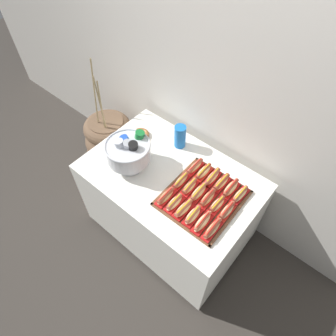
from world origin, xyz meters
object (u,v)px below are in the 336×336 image
serving_tray (202,198)px  hot_dog_2 (183,209)px  hot_dog_6 (181,181)px  hot_dog_12 (195,167)px  hot_dog_15 (221,183)px  floor_vase (111,146)px  hot_dog_7 (189,187)px  hot_dog_16 (230,189)px  hot_dog_17 (240,195)px  hot_dog_3 (193,216)px  buffet_table (170,203)px  hot_dog_14 (212,178)px  hot_dog_9 (208,198)px  hot_dog_1 (174,203)px  punch_bowl (128,151)px  hot_dog_11 (227,211)px  donut (140,135)px  hot_dog_0 (166,197)px  hot_dog_4 (202,222)px  cup_stack (180,136)px  hot_dog_10 (217,205)px  hot_dog_5 (212,229)px  hot_dog_8 (198,193)px  hot_dog_13 (203,172)px

serving_tray → hot_dog_2: 0.17m
serving_tray → hot_dog_6: hot_dog_6 is taller
hot_dog_12 → hot_dog_15: 0.23m
floor_vase → hot_dog_7: (1.10, -0.20, 0.52)m
hot_dog_16 → hot_dog_17: 0.08m
hot_dog_3 → hot_dog_6: bearing=144.5°
buffet_table → serving_tray: size_ratio=2.38×
hot_dog_14 → hot_dog_3: bearing=-76.4°
hot_dog_15 → hot_dog_9: bearing=-89.2°
hot_dog_1 → buffet_table: bearing=135.1°
hot_dog_17 → hot_dog_3: bearing=-113.7°
punch_bowl → hot_dog_14: bearing=26.0°
floor_vase → hot_dog_11: bearing=-7.8°
hot_dog_2 → donut: size_ratio=1.19×
hot_dog_0 → hot_dog_4: bearing=0.8°
hot_dog_16 → punch_bowl: (-0.69, -0.27, 0.11)m
serving_tray → hot_dog_3: size_ratio=3.17×
floor_vase → cup_stack: size_ratio=6.43×
hot_dog_3 → hot_dog_17: 0.36m
hot_dog_7 → hot_dog_10: hot_dog_7 is taller
hot_dog_3 → hot_dog_5: 0.15m
hot_dog_3 → donut: hot_dog_3 is taller
hot_dog_0 → hot_dog_1: 0.08m
hot_dog_10 → floor_vase: bearing=171.7°
hot_dog_2 → hot_dog_8: (-0.00, 0.16, -0.00)m
hot_dog_13 → hot_dog_17: bearing=0.8°
punch_bowl → hot_dog_17: bearing=19.3°
floor_vase → hot_dog_7: floor_vase is taller
hot_dog_13 → donut: 0.62m
hot_dog_1 → hot_dog_13: (-0.00, 0.33, -0.00)m
serving_tray → hot_dog_3: bearing=-76.4°
hot_dog_4 → donut: size_ratio=1.29×
punch_bowl → hot_dog_5: bearing=-4.5°
hot_dog_0 → hot_dog_4: same height
hot_dog_16 → hot_dog_17: (0.07, 0.00, -0.00)m
hot_dog_0 → hot_dog_1: (0.07, 0.00, -0.00)m
serving_tray → hot_dog_15: (0.04, 0.17, 0.03)m
punch_bowl → cup_stack: bearing=68.1°
serving_tray → punch_bowl: size_ratio=1.63×
floor_vase → hot_dog_10: 1.44m
hot_dog_16 → hot_dog_7: bearing=-143.0°
floor_vase → hot_dog_9: size_ratio=7.31×
hot_dog_8 → hot_dog_13: (-0.08, 0.16, -0.00)m
hot_dog_3 → hot_dog_14: bearing=103.6°
hot_dog_14 → donut: 0.69m
hot_dog_6 → hot_dog_9: (0.22, 0.00, 0.00)m
buffet_table → hot_dog_3: (0.33, -0.18, 0.41)m
hot_dog_1 → donut: size_ratio=1.16×
buffet_table → floor_vase: 0.95m
hot_dog_8 → cup_stack: cup_stack is taller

